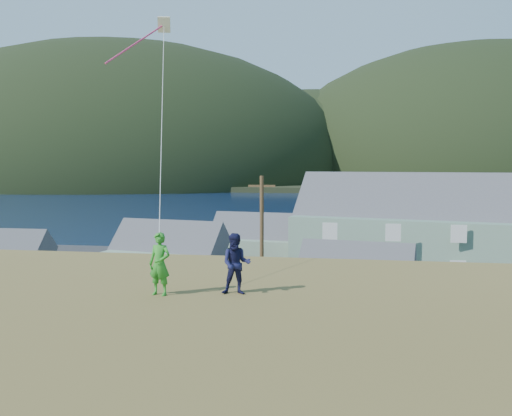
{
  "coord_description": "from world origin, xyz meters",
  "views": [
    {
      "loc": [
        4.63,
        -31.54,
        10.36
      ],
      "look_at": [
        1.26,
        -11.64,
        8.8
      ],
      "focal_mm": 40.0,
      "sensor_mm": 36.0,
      "label": 1
    }
  ],
  "objects_px": {
    "wharf": "(267,242)",
    "kite_flyer_green": "(160,264)",
    "kite_flyer_navy": "(236,264)",
    "shed_palegreen_near": "(167,258)",
    "lodge": "(485,233)",
    "shed_white": "(355,283)",
    "shed_palegreen_far": "(262,244)"
  },
  "relations": [
    {
      "from": "wharf",
      "to": "kite_flyer_green",
      "type": "xyz_separation_m",
      "value": [
        6.08,
        -58.55,
        7.51
      ]
    },
    {
      "from": "kite_flyer_navy",
      "to": "wharf",
      "type": "bearing_deg",
      "value": 90.68
    },
    {
      "from": "wharf",
      "to": "shed_palegreen_near",
      "type": "height_order",
      "value": "shed_palegreen_near"
    },
    {
      "from": "lodge",
      "to": "shed_palegreen_near",
      "type": "height_order",
      "value": "lodge"
    },
    {
      "from": "wharf",
      "to": "shed_white",
      "type": "distance_m",
      "value": 34.91
    },
    {
      "from": "shed_white",
      "to": "shed_palegreen_far",
      "type": "distance_m",
      "value": 18.54
    },
    {
      "from": "kite_flyer_green",
      "to": "kite_flyer_navy",
      "type": "height_order",
      "value": "kite_flyer_green"
    },
    {
      "from": "wharf",
      "to": "kite_flyer_navy",
      "type": "xyz_separation_m",
      "value": [
        7.88,
        -58.15,
        7.49
      ]
    },
    {
      "from": "shed_palegreen_far",
      "to": "kite_flyer_green",
      "type": "xyz_separation_m",
      "value": [
        4.15,
        -41.67,
        5.38
      ]
    },
    {
      "from": "shed_palegreen_far",
      "to": "kite_flyer_navy",
      "type": "relative_size",
      "value": 7.22
    },
    {
      "from": "kite_flyer_navy",
      "to": "shed_white",
      "type": "bearing_deg",
      "value": 76.08
    },
    {
      "from": "shed_palegreen_far",
      "to": "kite_flyer_green",
      "type": "relative_size",
      "value": 7.06
    },
    {
      "from": "shed_palegreen_far",
      "to": "kite_flyer_navy",
      "type": "xyz_separation_m",
      "value": [
        5.95,
        -41.27,
        5.36
      ]
    },
    {
      "from": "kite_flyer_green",
      "to": "shed_white",
      "type": "bearing_deg",
      "value": 90.52
    },
    {
      "from": "wharf",
      "to": "shed_palegreen_far",
      "type": "height_order",
      "value": "shed_palegreen_far"
    },
    {
      "from": "shed_white",
      "to": "shed_palegreen_far",
      "type": "relative_size",
      "value": 0.79
    },
    {
      "from": "shed_palegreen_far",
      "to": "kite_flyer_navy",
      "type": "height_order",
      "value": "kite_flyer_navy"
    },
    {
      "from": "shed_white",
      "to": "kite_flyer_green",
      "type": "xyz_separation_m",
      "value": [
        -4.82,
        -25.45,
        5.6
      ]
    },
    {
      "from": "shed_palegreen_near",
      "to": "kite_flyer_navy",
      "type": "xyz_separation_m",
      "value": [
        12.26,
        -31.23,
        5.36
      ]
    },
    {
      "from": "lodge",
      "to": "shed_palegreen_far",
      "type": "height_order",
      "value": "lodge"
    },
    {
      "from": "shed_palegreen_near",
      "to": "shed_palegreen_far",
      "type": "relative_size",
      "value": 0.97
    },
    {
      "from": "kite_flyer_green",
      "to": "shed_palegreen_far",
      "type": "bearing_deg",
      "value": 106.93
    },
    {
      "from": "shed_palegreen_far",
      "to": "kite_flyer_green",
      "type": "height_order",
      "value": "kite_flyer_green"
    },
    {
      "from": "wharf",
      "to": "shed_palegreen_far",
      "type": "relative_size",
      "value": 2.42
    },
    {
      "from": "kite_flyer_green",
      "to": "lodge",
      "type": "bearing_deg",
      "value": 78.61
    },
    {
      "from": "wharf",
      "to": "shed_white",
      "type": "relative_size",
      "value": 3.07
    },
    {
      "from": "shed_palegreen_far",
      "to": "wharf",
      "type": "bearing_deg",
      "value": 104.95
    },
    {
      "from": "shed_palegreen_far",
      "to": "shed_palegreen_near",
      "type": "bearing_deg",
      "value": -113.75
    },
    {
      "from": "lodge",
      "to": "wharf",
      "type": "bearing_deg",
      "value": 150.39
    },
    {
      "from": "shed_palegreen_near",
      "to": "shed_white",
      "type": "bearing_deg",
      "value": -10.62
    },
    {
      "from": "lodge",
      "to": "shed_palegreen_far",
      "type": "relative_size",
      "value": 3.18
    },
    {
      "from": "wharf",
      "to": "kite_flyer_green",
      "type": "bearing_deg",
      "value": -84.07
    }
  ]
}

